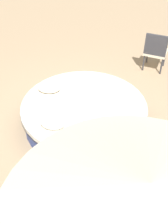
{
  "coord_description": "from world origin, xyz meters",
  "views": [
    {
      "loc": [
        -0.74,
        3.88,
        3.61
      ],
      "look_at": [
        0.0,
        0.0,
        0.28
      ],
      "focal_mm": 43.35,
      "sensor_mm": 36.0,
      "label": 1
    }
  ],
  "objects_px": {
    "patio_chair": "(156,50)",
    "round_bed": "(84,114)",
    "throw_pillow_1": "(52,123)",
    "patio_umbrella": "(146,204)",
    "throw_pillow_0": "(49,87)"
  },
  "relations": [
    {
      "from": "patio_chair",
      "to": "round_bed",
      "type": "bearing_deg",
      "value": -108.04
    },
    {
      "from": "throw_pillow_1",
      "to": "patio_umbrella",
      "type": "distance_m",
      "value": 3.11
    },
    {
      "from": "throw_pillow_0",
      "to": "patio_umbrella",
      "type": "relative_size",
      "value": 0.2
    },
    {
      "from": "round_bed",
      "to": "patio_umbrella",
      "type": "relative_size",
      "value": 0.99
    },
    {
      "from": "throw_pillow_0",
      "to": "patio_umbrella",
      "type": "height_order",
      "value": "patio_umbrella"
    },
    {
      "from": "round_bed",
      "to": "patio_chair",
      "type": "distance_m",
      "value": 2.66
    },
    {
      "from": "throw_pillow_0",
      "to": "patio_chair",
      "type": "distance_m",
      "value": 2.87
    },
    {
      "from": "round_bed",
      "to": "patio_umbrella",
      "type": "bearing_deg",
      "value": 107.41
    },
    {
      "from": "round_bed",
      "to": "patio_chair",
      "type": "xyz_separation_m",
      "value": [
        -1.32,
        -2.28,
        0.32
      ]
    },
    {
      "from": "throw_pillow_1",
      "to": "patio_umbrella",
      "type": "relative_size",
      "value": 0.18
    },
    {
      "from": "throw_pillow_0",
      "to": "round_bed",
      "type": "bearing_deg",
      "value": 156.94
    },
    {
      "from": "throw_pillow_1",
      "to": "patio_chair",
      "type": "xyz_separation_m",
      "value": [
        -1.73,
        -2.98,
        0.01
      ]
    },
    {
      "from": "patio_umbrella",
      "to": "round_bed",
      "type": "bearing_deg",
      "value": -72.59
    },
    {
      "from": "patio_umbrella",
      "to": "throw_pillow_1",
      "type": "bearing_deg",
      "value": -59.53
    },
    {
      "from": "round_bed",
      "to": "patio_umbrella",
      "type": "height_order",
      "value": "patio_umbrella"
    }
  ]
}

